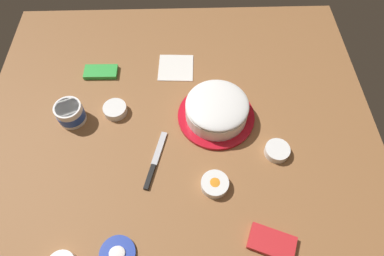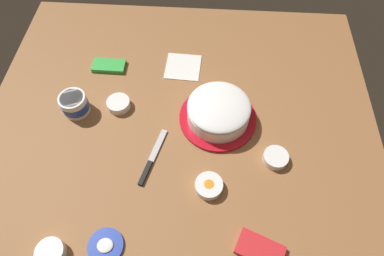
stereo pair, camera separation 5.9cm
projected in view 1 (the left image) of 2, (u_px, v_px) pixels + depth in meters
ground_plane at (179, 142)px, 1.22m from camera, size 1.54×1.54×0.00m
frosted_cake at (217, 110)px, 1.23m from camera, size 0.30×0.30×0.11m
frosting_tub at (70, 113)px, 1.23m from camera, size 0.11×0.11×0.08m
frosting_tub_lid at (117, 254)px, 1.00m from camera, size 0.11×0.11×0.02m
spreading_knife at (154, 165)px, 1.16m from camera, size 0.08×0.23×0.01m
sprinkle_bowl_green at (115, 110)px, 1.27m from camera, size 0.09×0.09×0.03m
sprinkle_bowl_orange at (215, 184)px, 1.11m from camera, size 0.10×0.10×0.03m
sprinkle_bowl_yellow at (277, 151)px, 1.18m from camera, size 0.09×0.09×0.03m
candy_box_lower at (101, 72)px, 1.39m from camera, size 0.14×0.07×0.02m
candy_box_upper at (272, 243)px, 1.01m from camera, size 0.16×0.13×0.02m
paper_napkin at (176, 67)px, 1.41m from camera, size 0.16×0.16×0.01m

